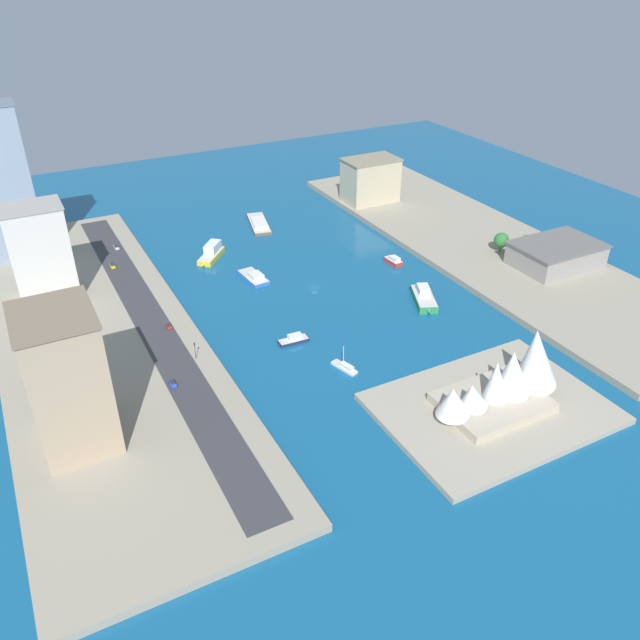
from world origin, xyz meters
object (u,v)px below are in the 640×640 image
barge_flat_brown (259,223)px  hatchback_blue (172,383)px  ferry_green_doubledeck (424,298)px  van_white (116,247)px  patrol_launch_navy (294,340)px  pickup_red (169,325)px  tugboat_red (393,260)px  opera_landmark (508,378)px  office_block_beige (370,180)px  hotel_broad_white (40,252)px  ferry_yellow_fast (212,252)px  catamaran_blue (254,277)px  apartment_midrise_tan (67,379)px  traffic_light_waterfront (195,348)px  taxi_yellow_cab (112,265)px  sailboat_small_white (345,367)px  carpark_squat_concrete (556,254)px

barge_flat_brown → hatchback_blue: bearing=55.6°
ferry_green_doubledeck → van_white: (102.42, -107.42, 1.60)m
patrol_launch_navy → pickup_red: 48.27m
tugboat_red → opera_landmark: opera_landmark is taller
office_block_beige → hotel_broad_white: hotel_broad_white is taller
hatchback_blue → van_white: (-7.75, -118.82, 0.05)m
opera_landmark → hatchback_blue: bearing=-31.9°
patrol_launch_navy → ferry_green_doubledeck: size_ratio=0.55×
opera_landmark → ferry_yellow_fast: bearing=-73.3°
pickup_red → barge_flat_brown: bearing=-131.2°
office_block_beige → opera_landmark: 184.62m
catamaran_blue → hatchback_blue: 84.32m
patrol_launch_navy → pickup_red: pickup_red is taller
catamaran_blue → apartment_midrise_tan: bearing=41.1°
office_block_beige → traffic_light_waterfront: office_block_beige is taller
van_white → taxi_yellow_cab: bearing=72.8°
patrol_launch_navy → sailboat_small_white: (-8.38, 24.08, -0.24)m
catamaran_blue → van_white: size_ratio=3.77×
taxi_yellow_cab → traffic_light_waterfront: size_ratio=0.80×
patrol_launch_navy → ferry_yellow_fast: size_ratio=0.67×
catamaran_blue → carpark_squat_concrete: carpark_squat_concrete is taller
sailboat_small_white → carpark_squat_concrete: size_ratio=0.30×
hatchback_blue → catamaran_blue: bearing=-131.3°
tugboat_red → opera_landmark: bearing=75.4°
sailboat_small_white → office_block_beige: size_ratio=0.38×
catamaran_blue → ferry_green_doubledeck: ferry_green_doubledeck is taller
catamaran_blue → apartment_midrise_tan: (87.01, 75.91, 22.82)m
van_white → pickup_red: size_ratio=1.11×
traffic_light_waterfront → van_white: bearing=-87.8°
office_block_beige → van_white: office_block_beige is taller
hotel_broad_white → van_white: bearing=-135.3°
patrol_launch_navy → catamaran_blue: bearing=-97.1°
pickup_red → traffic_light_waterfront: bearing=95.9°
carpark_squat_concrete → opera_landmark: size_ratio=0.83×
hatchback_blue → van_white: 119.07m
barge_flat_brown → apartment_midrise_tan: apartment_midrise_tan is taller
tugboat_red → van_white: bearing=-32.3°
ferry_yellow_fast → opera_landmark: opera_landmark is taller
barge_flat_brown → ferry_green_doubledeck: (-28.19, 108.29, 0.88)m
sailboat_small_white → apartment_midrise_tan: (88.59, -2.69, 23.15)m
barge_flat_brown → traffic_light_waterfront: traffic_light_waterfront is taller
office_block_beige → apartment_midrise_tan: 223.36m
carpark_squat_concrete → hatchback_blue: carpark_squat_concrete is taller
hotel_broad_white → van_white: hotel_broad_white is taller
office_block_beige → van_white: bearing=-0.2°
taxi_yellow_cab → apartment_midrise_tan: bearing=73.5°
ferry_yellow_fast → van_white: (38.94, -25.21, 1.02)m
barge_flat_brown → hotel_broad_white: size_ratio=0.79×
ferry_green_doubledeck → hatchback_blue: 110.77m
hatchback_blue → taxi_yellow_cab: hatchback_blue is taller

